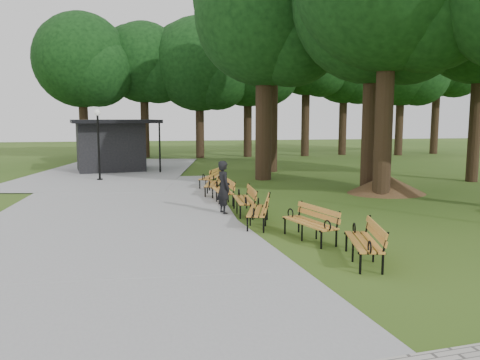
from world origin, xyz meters
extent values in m
plane|color=#2E4C15|center=(0.00, 0.00, 0.00)|extent=(100.00, 100.00, 0.00)
cube|color=#939396|center=(-4.00, 3.00, 0.03)|extent=(12.00, 38.00, 0.06)
imported|color=black|center=(-0.41, 0.94, 0.87)|extent=(0.56, 0.72, 1.73)
cylinder|color=black|center=(-5.23, 10.09, 1.62)|extent=(0.10, 0.10, 3.24)
sphere|color=white|center=(-5.23, 10.09, 3.34)|extent=(0.32, 0.32, 0.32)
cone|color=#47301C|center=(6.79, 3.95, 0.39)|extent=(2.71, 2.71, 0.77)
cylinder|color=black|center=(6.22, 3.28, 3.85)|extent=(0.70, 0.70, 7.70)
cylinder|color=black|center=(6.39, 4.95, 3.56)|extent=(0.60, 0.60, 7.12)
sphere|color=black|center=(6.39, 4.95, 7.79)|extent=(6.64, 6.64, 6.64)
cylinder|color=black|center=(2.79, 9.14, 3.64)|extent=(0.80, 0.80, 7.29)
sphere|color=black|center=(2.79, 9.14, 7.97)|extent=(6.74, 6.74, 6.74)
cylinder|color=black|center=(4.02, 12.58, 4.10)|extent=(0.76, 0.76, 8.21)
sphere|color=black|center=(4.02, 12.58, 8.98)|extent=(6.11, 6.11, 6.11)
cylinder|color=black|center=(12.62, 6.61, 3.46)|extent=(0.56, 0.56, 6.93)
camera|label=1|loc=(-2.60, -14.15, 3.11)|focal=35.91mm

